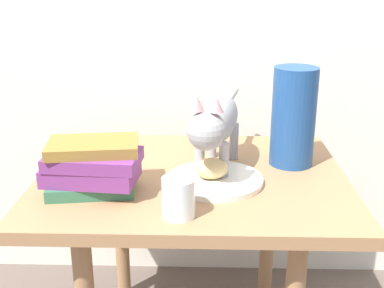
{
  "coord_description": "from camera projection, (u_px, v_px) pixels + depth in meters",
  "views": [
    {
      "loc": [
        0.03,
        -1.15,
        1.02
      ],
      "look_at": [
        0.0,
        0.0,
        0.62
      ],
      "focal_mm": 46.01,
      "sensor_mm": 36.0,
      "label": 1
    }
  ],
  "objects": [
    {
      "name": "bread_roll",
      "position": [
        212.0,
        169.0,
        1.18
      ],
      "size": [
        0.09,
        0.08,
        0.05
      ],
      "primitive_type": "ellipsoid",
      "rotation": [
        0.0,
        0.0,
        0.21
      ],
      "color": "#E0BC7A",
      "rests_on": "plate"
    },
    {
      "name": "book_stack",
      "position": [
        92.0,
        167.0,
        1.13
      ],
      "size": [
        0.23,
        0.16,
        0.12
      ],
      "color": "#336B4C",
      "rests_on": "side_table"
    },
    {
      "name": "plate",
      "position": [
        215.0,
        180.0,
        1.19
      ],
      "size": [
        0.23,
        0.23,
        0.01
      ],
      "primitive_type": "cylinder",
      "color": "silver",
      "rests_on": "side_table"
    },
    {
      "name": "cat",
      "position": [
        216.0,
        122.0,
        1.22
      ],
      "size": [
        0.15,
        0.47,
        0.23
      ],
      "color": "#99999E",
      "rests_on": "side_table"
    },
    {
      "name": "candle_jar",
      "position": [
        178.0,
        200.0,
        1.02
      ],
      "size": [
        0.07,
        0.07,
        0.08
      ],
      "color": "silver",
      "rests_on": "side_table"
    },
    {
      "name": "side_table",
      "position": [
        192.0,
        200.0,
        1.27
      ],
      "size": [
        0.77,
        0.62,
        0.54
      ],
      "color": "#9E724C",
      "rests_on": "ground"
    },
    {
      "name": "green_vase",
      "position": [
        293.0,
        117.0,
        1.27
      ],
      "size": [
        0.11,
        0.11,
        0.26
      ],
      "primitive_type": "cylinder",
      "color": "navy",
      "rests_on": "side_table"
    }
  ]
}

